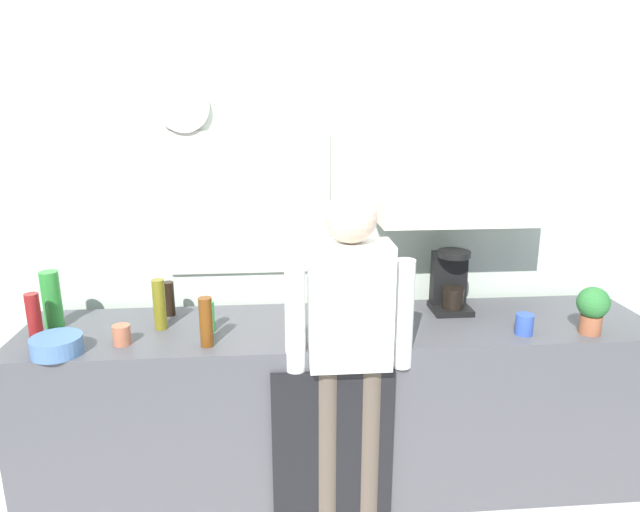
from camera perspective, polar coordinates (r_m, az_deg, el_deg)
The scene contains 18 objects.
kitchen_counter at distance 2.98m, azimuth 2.10°, elevation -14.94°, with size 3.13×0.64×0.89m, color #4C4C51.
dishwasher_panel at distance 2.72m, azimuth 1.33°, elevation -19.32°, with size 0.56×0.02×0.80m, color black.
back_wall_assembly at distance 3.05m, azimuth 2.70°, elevation 4.04°, with size 4.73×0.42×2.60m.
coffee_maker at distance 3.01m, azimuth 13.24°, elevation -2.75°, with size 0.20×0.20×0.33m.
bottle_olive_oil at distance 2.80m, azimuth -16.18°, elevation -4.81°, with size 0.06×0.06×0.25m, color olive.
bottle_clear_soda at distance 3.02m, azimuth -25.87°, elevation -4.01°, with size 0.09×0.09×0.28m, color #2D8C33.
bottle_dark_sauce at distance 2.97m, azimuth -15.26°, elevation -4.25°, with size 0.06×0.06×0.18m, color black.
bottle_green_wine at distance 2.73m, azimuth 5.31°, elevation -4.23°, with size 0.07×0.07×0.30m, color #195923.
bottle_red_vinegar at distance 2.91m, azimuth -27.34°, elevation -5.52°, with size 0.06×0.06×0.22m, color maroon.
bottle_amber_beer at distance 2.56m, azimuth -11.63°, elevation -6.67°, with size 0.06×0.06×0.23m, color brown.
cup_white_mug at distance 2.96m, azimuth 3.51°, elevation -4.73°, with size 0.08×0.08×0.10m, color white.
cup_blue_mug at distance 2.83m, azimuth 20.27°, elevation -6.60°, with size 0.08×0.08×0.10m, color #3351B2.
cup_terracotta_mug at distance 2.70m, azimuth -19.72°, elevation -7.64°, with size 0.08×0.08×0.09m, color #B26647.
mixing_bowl at distance 2.71m, azimuth -25.44°, elevation -8.29°, with size 0.22×0.22×0.08m, color #4C72A5.
potted_plant at distance 2.93m, azimuth 26.24°, elevation -4.75°, with size 0.15×0.15×0.23m.
dish_soap at distance 2.73m, azimuth -11.37°, elevation -6.06°, with size 0.06×0.06×0.18m.
storage_canister at distance 2.58m, azimuth 5.68°, elevation -6.93°, with size 0.14×0.14×0.17m, color silver.
person_at_sink at distance 2.49m, azimuth 3.04°, elevation -8.35°, with size 0.57×0.22×1.60m.
Camera 1 is at (-0.32, -2.26, 1.94)m, focal length 31.12 mm.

